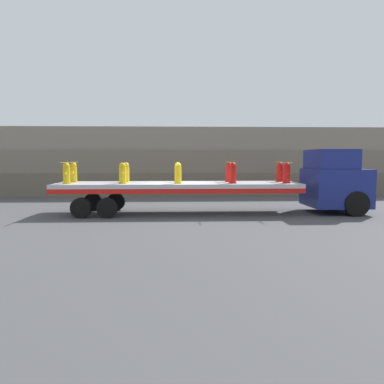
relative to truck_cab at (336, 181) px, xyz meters
name	(u,v)px	position (x,y,z in m)	size (l,w,h in m)	color
ground_plane	(178,213)	(-7.08, 0.00, -1.40)	(120.00, 120.00, 0.00)	#474749
rock_cliff	(177,161)	(-7.08, 8.97, 0.82)	(60.00, 3.30, 4.44)	#665B4C
truck_cab	(336,181)	(0.00, 0.00, 0.00)	(2.44, 2.62, 2.81)	navy
flatbed_trailer	(167,188)	(-7.58, 0.00, -0.27)	(10.53, 2.59, 1.36)	#B2B2B7
fire_hydrant_yellow_near_0	(67,174)	(-11.74, -0.55, 0.39)	(0.36, 0.56, 0.89)	gold
fire_hydrant_yellow_far_0	(74,173)	(-11.74, 0.55, 0.39)	(0.36, 0.56, 0.89)	gold
fire_hydrant_yellow_near_1	(123,173)	(-9.41, -0.55, 0.39)	(0.36, 0.56, 0.89)	gold
fire_hydrant_yellow_far_1	(126,173)	(-9.41, 0.55, 0.39)	(0.36, 0.56, 0.89)	gold
fire_hydrant_yellow_near_2	(178,173)	(-7.08, -0.55, 0.39)	(0.36, 0.56, 0.89)	gold
fire_hydrant_yellow_far_2	(178,172)	(-7.08, 0.55, 0.39)	(0.36, 0.56, 0.89)	gold
fire_hydrant_red_near_3	(233,173)	(-4.75, -0.55, 0.39)	(0.36, 0.56, 0.89)	red
fire_hydrant_red_far_3	(229,172)	(-4.75, 0.55, 0.39)	(0.36, 0.56, 0.89)	red
fire_hydrant_red_near_4	(287,173)	(-2.42, -0.55, 0.39)	(0.36, 0.56, 0.89)	red
fire_hydrant_red_far_4	(280,172)	(-2.42, 0.55, 0.39)	(0.36, 0.56, 0.89)	red
cargo_strap_rear	(70,162)	(-11.74, 0.00, 0.85)	(0.05, 2.68, 0.01)	yellow
cargo_strap_middle	(231,162)	(-4.75, 0.00, 0.85)	(0.05, 2.68, 0.01)	yellow
cargo_strap_front	(283,162)	(-2.42, 0.00, 0.85)	(0.05, 2.68, 0.01)	yellow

